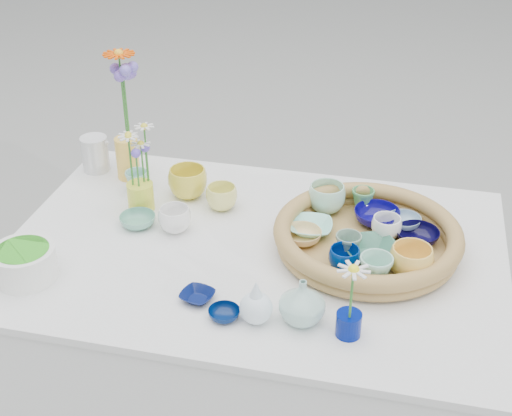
# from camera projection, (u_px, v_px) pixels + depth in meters

# --- Properties ---
(wicker_tray) EXTENTS (0.47, 0.47, 0.08)m
(wicker_tray) POSITION_uv_depth(u_px,v_px,m) (367.00, 238.00, 1.79)
(wicker_tray) COLOR olive
(wicker_tray) RESTS_ON display_table
(tray_ceramic_0) EXTENTS (0.13, 0.13, 0.04)m
(tray_ceramic_0) POSITION_uv_depth(u_px,v_px,m) (377.00, 217.00, 1.88)
(tray_ceramic_0) COLOR #09045E
(tray_ceramic_0) RESTS_ON wicker_tray
(tray_ceramic_1) EXTENTS (0.12, 0.12, 0.03)m
(tray_ceramic_1) POSITION_uv_depth(u_px,v_px,m) (417.00, 236.00, 1.80)
(tray_ceramic_1) COLOR black
(tray_ceramic_1) RESTS_ON wicker_tray
(tray_ceramic_2) EXTENTS (0.11, 0.11, 0.08)m
(tray_ceramic_2) POSITION_uv_depth(u_px,v_px,m) (411.00, 262.00, 1.66)
(tray_ceramic_2) COLOR #F2BD50
(tray_ceramic_2) RESTS_ON wicker_tray
(tray_ceramic_3) EXTENTS (0.18, 0.18, 0.03)m
(tray_ceramic_3) POSITION_uv_depth(u_px,v_px,m) (371.00, 252.00, 1.74)
(tray_ceramic_3) COLOR #347058
(tray_ceramic_3) RESTS_ON wicker_tray
(tray_ceramic_4) EXTENTS (0.07, 0.07, 0.06)m
(tray_ceramic_4) POSITION_uv_depth(u_px,v_px,m) (348.00, 246.00, 1.74)
(tray_ceramic_4) COLOR gray
(tray_ceramic_4) RESTS_ON wicker_tray
(tray_ceramic_5) EXTENTS (0.12, 0.12, 0.03)m
(tray_ceramic_5) POSITION_uv_depth(u_px,v_px,m) (311.00, 227.00, 1.84)
(tray_ceramic_5) COLOR #8FE5D4
(tray_ceramic_5) RESTS_ON wicker_tray
(tray_ceramic_6) EXTENTS (0.12, 0.12, 0.08)m
(tray_ceramic_6) POSITION_uv_depth(u_px,v_px,m) (327.00, 198.00, 1.92)
(tray_ceramic_6) COLOR #A6DDC0
(tray_ceramic_6) RESTS_ON wicker_tray
(tray_ceramic_7) EXTENTS (0.09, 0.09, 0.06)m
(tray_ceramic_7) POSITION_uv_depth(u_px,v_px,m) (386.00, 228.00, 1.81)
(tray_ceramic_7) COLOR white
(tray_ceramic_7) RESTS_ON wicker_tray
(tray_ceramic_8) EXTENTS (0.10, 0.10, 0.03)m
(tray_ceramic_8) POSITION_uv_depth(u_px,v_px,m) (404.00, 222.00, 1.86)
(tray_ceramic_8) COLOR #8AB1C8
(tray_ceramic_8) RESTS_ON wicker_tray
(tray_ceramic_9) EXTENTS (0.09, 0.09, 0.06)m
(tray_ceramic_9) POSITION_uv_depth(u_px,v_px,m) (344.00, 259.00, 1.69)
(tray_ceramic_9) COLOR navy
(tray_ceramic_9) RESTS_ON wicker_tray
(tray_ceramic_10) EXTENTS (0.11, 0.11, 0.03)m
(tray_ceramic_10) POSITION_uv_depth(u_px,v_px,m) (302.00, 236.00, 1.80)
(tray_ceramic_10) COLOR #F0C17A
(tray_ceramic_10) RESTS_ON wicker_tray
(tray_ceramic_11) EXTENTS (0.09, 0.09, 0.07)m
(tray_ceramic_11) POSITION_uv_depth(u_px,v_px,m) (376.00, 270.00, 1.64)
(tray_ceramic_11) COLOR #93CFB6
(tray_ceramic_11) RESTS_ON wicker_tray
(tray_ceramic_12) EXTENTS (0.08, 0.08, 0.06)m
(tray_ceramic_12) POSITION_uv_depth(u_px,v_px,m) (363.00, 199.00, 1.93)
(tray_ceramic_12) COLOR #4B9559
(tray_ceramic_12) RESTS_ON wicker_tray
(loose_ceramic_0) EXTENTS (0.11, 0.11, 0.09)m
(loose_ceramic_0) POSITION_uv_depth(u_px,v_px,m) (188.00, 183.00, 2.02)
(loose_ceramic_0) COLOR gold
(loose_ceramic_0) RESTS_ON display_table
(loose_ceramic_1) EXTENTS (0.11, 0.11, 0.07)m
(loose_ceramic_1) POSITION_uv_depth(u_px,v_px,m) (222.00, 198.00, 1.97)
(loose_ceramic_1) COLOR #E3DF71
(loose_ceramic_1) RESTS_ON display_table
(loose_ceramic_2) EXTENTS (0.10, 0.10, 0.03)m
(loose_ceramic_2) POSITION_uv_depth(u_px,v_px,m) (138.00, 221.00, 1.90)
(loose_ceramic_2) COLOR #62A389
(loose_ceramic_2) RESTS_ON display_table
(loose_ceramic_3) EXTENTS (0.11, 0.11, 0.07)m
(loose_ceramic_3) POSITION_uv_depth(u_px,v_px,m) (175.00, 220.00, 1.87)
(loose_ceramic_3) COLOR white
(loose_ceramic_3) RESTS_ON display_table
(loose_ceramic_4) EXTENTS (0.09, 0.09, 0.02)m
(loose_ceramic_4) POSITION_uv_depth(u_px,v_px,m) (197.00, 296.00, 1.63)
(loose_ceramic_4) COLOR #071247
(loose_ceramic_4) RESTS_ON display_table
(loose_ceramic_5) EXTENTS (0.07, 0.07, 0.06)m
(loose_ceramic_5) POSITION_uv_depth(u_px,v_px,m) (137.00, 181.00, 2.06)
(loose_ceramic_5) COLOR #85BFB1
(loose_ceramic_5) RESTS_ON display_table
(loose_ceramic_6) EXTENTS (0.08, 0.08, 0.02)m
(loose_ceramic_6) POSITION_uv_depth(u_px,v_px,m) (224.00, 314.00, 1.57)
(loose_ceramic_6) COLOR #011544
(loose_ceramic_6) RESTS_ON display_table
(fluted_bowl) EXTENTS (0.19, 0.19, 0.08)m
(fluted_bowl) POSITION_uv_depth(u_px,v_px,m) (25.00, 263.00, 1.69)
(fluted_bowl) COLOR white
(fluted_bowl) RESTS_ON display_table
(bud_vase_paleblue) EXTENTS (0.09, 0.09, 0.11)m
(bud_vase_paleblue) POSITION_uv_depth(u_px,v_px,m) (256.00, 301.00, 1.54)
(bud_vase_paleblue) COLOR silver
(bud_vase_paleblue) RESTS_ON display_table
(bud_vase_seafoam) EXTENTS (0.12, 0.12, 0.11)m
(bud_vase_seafoam) POSITION_uv_depth(u_px,v_px,m) (302.00, 301.00, 1.54)
(bud_vase_seafoam) COLOR #9BC5B9
(bud_vase_seafoam) RESTS_ON display_table
(bud_vase_cobalt) EXTENTS (0.06, 0.06, 0.06)m
(bud_vase_cobalt) POSITION_uv_depth(u_px,v_px,m) (349.00, 324.00, 1.52)
(bud_vase_cobalt) COLOR #00106A
(bud_vase_cobalt) RESTS_ON display_table
(single_daisy) EXTENTS (0.10, 0.10, 0.14)m
(single_daisy) POSITION_uv_depth(u_px,v_px,m) (352.00, 294.00, 1.46)
(single_daisy) COLOR silver
(single_daisy) RESTS_ON bud_vase_cobalt
(tall_vase_yellow) EXTENTS (0.09, 0.09, 0.13)m
(tall_vase_yellow) POSITION_uv_depth(u_px,v_px,m) (128.00, 158.00, 2.11)
(tall_vase_yellow) COLOR yellow
(tall_vase_yellow) RESTS_ON display_table
(gerbera) EXTENTS (0.12, 0.12, 0.27)m
(gerbera) POSITION_uv_depth(u_px,v_px,m) (123.00, 97.00, 2.02)
(gerbera) COLOR #E24701
(gerbera) RESTS_ON tall_vase_yellow
(hydrangea) EXTENTS (0.09, 0.09, 0.28)m
(hydrangea) POSITION_uv_depth(u_px,v_px,m) (126.00, 105.00, 2.03)
(hydrangea) COLOR #7160CA
(hydrangea) RESTS_ON tall_vase_yellow
(white_pitcher) EXTENTS (0.14, 0.12, 0.11)m
(white_pitcher) POSITION_uv_depth(u_px,v_px,m) (95.00, 154.00, 2.15)
(white_pitcher) COLOR silver
(white_pitcher) RESTS_ON display_table
(daisy_cup) EXTENTS (0.09, 0.09, 0.08)m
(daisy_cup) POSITION_uv_depth(u_px,v_px,m) (141.00, 196.00, 1.96)
(daisy_cup) COLOR yellow
(daisy_cup) RESTS_ON display_table
(daisy_posy) EXTENTS (0.09, 0.09, 0.16)m
(daisy_posy) POSITION_uv_depth(u_px,v_px,m) (137.00, 156.00, 1.91)
(daisy_posy) COLOR silver
(daisy_posy) RESTS_ON daisy_cup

